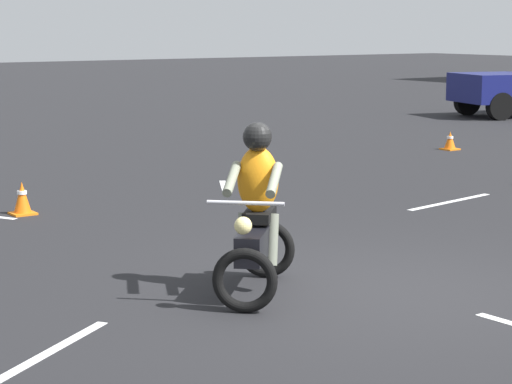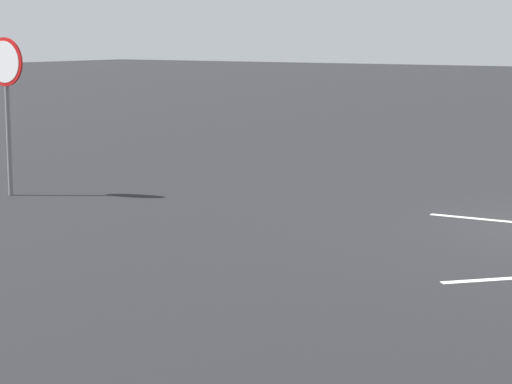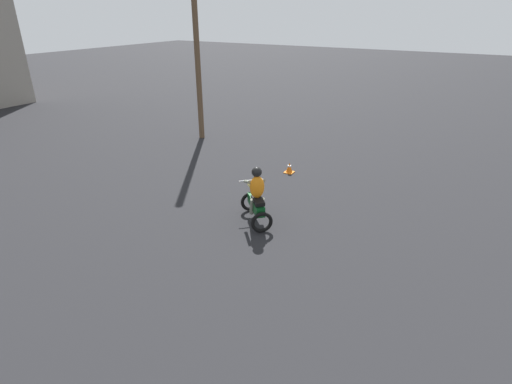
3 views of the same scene
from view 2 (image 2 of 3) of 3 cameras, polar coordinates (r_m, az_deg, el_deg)
stop_sign at (r=14.93m, az=-14.10°, el=6.02°), size 0.70×0.08×2.30m
lane_stripe_e at (r=13.10m, az=12.61°, el=-1.50°), size 1.30×0.16×0.01m
lane_stripe_ne at (r=9.98m, az=14.01°, el=-4.83°), size 0.96×1.03×0.01m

